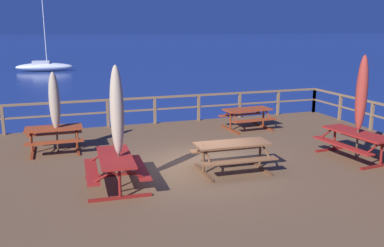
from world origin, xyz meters
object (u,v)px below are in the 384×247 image
Objects in this scene: picnic_table_back_right at (54,134)px; picnic_table_front_right at (357,139)px; picnic_table_mid_centre at (116,164)px; picnic_table_mid_right at (232,150)px; patio_umbrella_short_mid at (54,102)px; sailboat_distant at (44,66)px; patio_umbrella_tall_mid_left at (117,111)px; picnic_table_back_left at (247,114)px; patio_umbrella_tall_back_left at (361,94)px.

picnic_table_front_right is (8.31, -3.48, 0.01)m from picnic_table_back_right.
picnic_table_mid_centre is 0.97× the size of picnic_table_mid_right.
patio_umbrella_short_mid is at bearing 142.71° from picnic_table_mid_right.
sailboat_distant reaches higher than picnic_table_back_right.
picnic_table_mid_centre is 3.84m from patio_umbrella_short_mid.
patio_umbrella_tall_mid_left is (-6.90, -0.10, 1.28)m from picnic_table_front_right.
patio_umbrella_tall_mid_left reaches higher than patio_umbrella_short_mid.
sailboat_distant reaches higher than picnic_table_front_right.
patio_umbrella_short_mid reaches higher than picnic_table_back_right.
patio_umbrella_short_mid reaches higher than picnic_table_back_left.
picnic_table_back_right is 5.56m from picnic_table_mid_right.
sailboat_distant is (-7.50, 34.78, -0.93)m from picnic_table_back_left.
picnic_table_mid_centre is 1.08× the size of picnic_table_back_left.
picnic_table_back_left is at bearing 59.32° from picnic_table_mid_right.
picnic_table_mid_centre is 3.10m from picnic_table_mid_right.
patio_umbrella_tall_mid_left is at bearing -32.33° from picnic_table_mid_centre.
patio_umbrella_tall_mid_left is 0.97× the size of patio_umbrella_tall_back_left.
patio_umbrella_short_mid is 0.32× the size of sailboat_distant.
patio_umbrella_tall_mid_left is at bearing -175.69° from picnic_table_mid_right.
patio_umbrella_tall_back_left is at bearing -72.49° from picnic_table_back_left.
picnic_table_back_right is 9.10m from patio_umbrella_tall_back_left.
patio_umbrella_tall_back_left is (6.93, -0.00, 1.34)m from picnic_table_mid_centre.
patio_umbrella_tall_back_left is at bearing -23.19° from picnic_table_back_right.
patio_umbrella_tall_mid_left is at bearing -68.57° from picnic_table_back_right.
picnic_table_mid_centre is at bearing 179.98° from patio_umbrella_tall_back_left.
picnic_table_mid_centre is at bearing -179.52° from picnic_table_front_right.
picnic_table_mid_centre is 6.98m from picnic_table_front_right.
picnic_table_mid_centre is 0.66× the size of patio_umbrella_tall_back_left.
picnic_table_back_right is at bearing 157.26° from picnic_table_front_right.
picnic_table_back_right is 4.06m from patio_umbrella_tall_mid_left.
sailboat_distant reaches higher than patio_umbrella_tall_mid_left.
sailboat_distant is (-2.01, 39.17, -2.23)m from patio_umbrella_tall_mid_left.
picnic_table_mid_right is 0.67× the size of patio_umbrella_tall_back_left.
sailboat_distant is (-5.02, 38.94, -0.94)m from picnic_table_mid_right.
picnic_table_front_right is 0.78× the size of patio_umbrella_tall_mid_left.
picnic_table_back_right is at bearing -173.33° from picnic_table_back_left.
patio_umbrella_tall_mid_left is at bearing -179.63° from patio_umbrella_tall_back_left.
picnic_table_back_left is 7.15m from patio_umbrella_tall_mid_left.
picnic_table_front_right is at bearing -22.64° from patio_umbrella_short_mid.
sailboat_distant is (-0.68, 35.63, -1.94)m from patio_umbrella_short_mid.
picnic_table_mid_right is 3.29m from patio_umbrella_tall_mid_left.
picnic_table_back_right is 1.01m from patio_umbrella_short_mid.
patio_umbrella_short_mid is 0.82× the size of patio_umbrella_tall_back_left.
picnic_table_front_right is at bearing -77.15° from sailboat_distant.
picnic_table_front_right and picnic_table_back_left have the same top height.
patio_umbrella_short_mid is at bearing -172.84° from picnic_table_back_left.
picnic_table_back_right is at bearing 156.81° from patio_umbrella_tall_back_left.
sailboat_distant is at bearing 91.09° from patio_umbrella_short_mid.
patio_umbrella_short_mid is (-8.23, 3.43, 0.99)m from picnic_table_front_right.
picnic_table_mid_centre is 1.29m from patio_umbrella_tall_mid_left.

